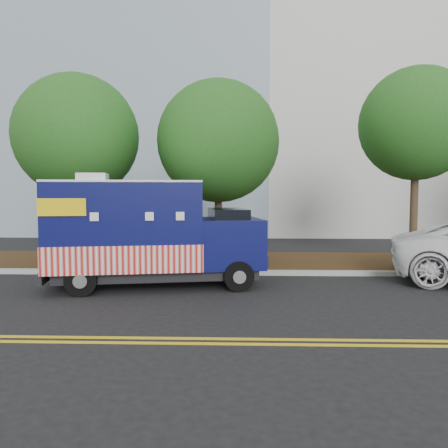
{
  "coord_description": "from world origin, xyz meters",
  "views": [
    {
      "loc": [
        0.31,
        -11.82,
        2.54
      ],
      "look_at": [
        -0.08,
        0.6,
        1.63
      ],
      "focal_mm": 35.0,
      "sensor_mm": 36.0,
      "label": 1
    }
  ],
  "objects": [
    {
      "name": "ground",
      "position": [
        0.0,
        0.0,
        0.0
      ],
      "size": [
        120.0,
        120.0,
        0.0
      ],
      "primitive_type": "plane",
      "color": "black",
      "rests_on": "ground"
    },
    {
      "name": "curb",
      "position": [
        0.0,
        1.4,
        0.07
      ],
      "size": [
        120.0,
        0.18,
        0.15
      ],
      "primitive_type": "cube",
      "color": "#9E9E99",
      "rests_on": "ground"
    },
    {
      "name": "mulch_strip",
      "position": [
        0.0,
        3.5,
        0.07
      ],
      "size": [
        120.0,
        4.0,
        0.15
      ],
      "primitive_type": "cube",
      "color": "black",
      "rests_on": "ground"
    },
    {
      "name": "centerline_near",
      "position": [
        0.0,
        -4.45,
        0.01
      ],
      "size": [
        120.0,
        0.1,
        0.01
      ],
      "primitive_type": "cube",
      "color": "gold",
      "rests_on": "ground"
    },
    {
      "name": "centerline_far",
      "position": [
        0.0,
        -4.7,
        0.01
      ],
      "size": [
        120.0,
        0.1,
        0.01
      ],
      "primitive_type": "cube",
      "color": "gold",
      "rests_on": "ground"
    },
    {
      "name": "office_building",
      "position": [
        2.0,
        22.0,
        15.2
      ],
      "size": [
        46.0,
        20.0,
        30.4
      ],
      "color": "silver",
      "rests_on": "ground"
    },
    {
      "name": "tree_a",
      "position": [
        -5.28,
        3.31,
        4.46
      ],
      "size": [
        4.25,
        4.25,
        6.6
      ],
      "color": "#38281C",
      "rests_on": "ground"
    },
    {
      "name": "tree_b",
      "position": [
        -0.38,
        3.47,
        4.28
      ],
      "size": [
        4.23,
        4.23,
        6.41
      ],
      "color": "#38281C",
      "rests_on": "ground"
    },
    {
      "name": "tree_c",
      "position": [
        6.32,
        3.25,
        4.81
      ],
      "size": [
        3.79,
        3.79,
        6.72
      ],
      "color": "#38281C",
      "rests_on": "ground"
    },
    {
      "name": "sign_post",
      "position": [
        -5.09,
        1.85,
        1.2
      ],
      "size": [
        0.06,
        0.06,
        2.4
      ],
      "primitive_type": "cube",
      "color": "#473828",
      "rests_on": "ground"
    },
    {
      "name": "food_truck",
      "position": [
        -2.16,
        -0.25,
        1.37
      ],
      "size": [
        6.01,
        3.04,
        3.03
      ],
      "rotation": [
        0.0,
        0.0,
        0.17
      ],
      "color": "black",
      "rests_on": "ground"
    }
  ]
}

